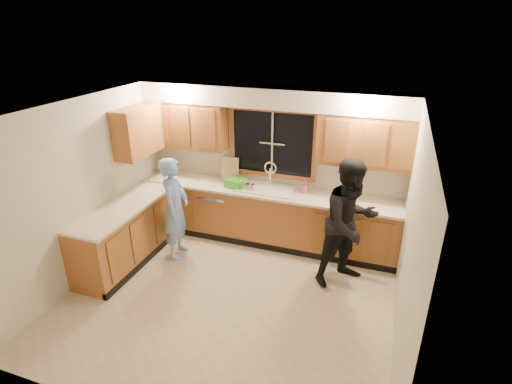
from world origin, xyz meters
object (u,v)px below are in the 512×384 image
stove (102,253)px  woman (350,223)px  sink (266,193)px  bowl (341,196)px  dishwasher (218,211)px  soap_bottle (306,187)px  knife_block (168,169)px  man (175,209)px  dish_crate (236,183)px

stove → woman: woman is taller
sink → bowl: bearing=2.9°
sink → dishwasher: (-0.85, -0.01, -0.45)m
stove → soap_bottle: bearing=38.7°
woman → bowl: size_ratio=8.16×
dishwasher → stove: 2.04m
stove → knife_block: knife_block is taller
dishwasher → woman: woman is taller
soap_bottle → stove: bearing=-141.3°
dishwasher → woman: 2.40m
man → dish_crate: bearing=-49.9°
dishwasher → knife_block: knife_block is taller
stove → woman: bearing=19.7°
sink → dish_crate: bearing=-174.5°
sink → man: 1.45m
knife_block → dish_crate: knife_block is taller
bowl → stove: bearing=-147.6°
dishwasher → stove: size_ratio=0.91×
sink → man: bearing=-142.9°
sink → knife_block: sink is taller
stove → bowl: bearing=32.4°
dishwasher → sink: bearing=1.0°
knife_block → bowl: (2.98, 0.01, -0.08)m
sink → bowl: 1.17m
bowl → dish_crate: bearing=-176.3°
woman → soap_bottle: 1.12m
man → bowl: 2.50m
sink → knife_block: bearing=178.4°
sink → bowl: sink is taller
woman → knife_block: 3.30m
stove → dish_crate: bearing=53.8°
knife_block → dish_crate: size_ratio=0.74×
man → woman: size_ratio=0.88×
man → dish_crate: 1.07m
woman → bowl: (-0.24, 0.74, 0.04)m
sink → dishwasher: sink is taller
sink → man: size_ratio=0.54×
dish_crate → man: bearing=-128.4°
bowl → soap_bottle: bearing=175.2°
knife_block → man: bearing=-73.7°
sink → soap_bottle: (0.61, 0.11, 0.14)m
knife_block → bowl: knife_block is taller
dishwasher → dish_crate: dish_crate is taller
woman → dish_crate: size_ratio=6.11×
stove → dish_crate: dish_crate is taller
soap_bottle → dish_crate: bearing=-172.1°
man → knife_block: 1.16m
stove → man: 1.20m
sink → stove: 2.60m
sink → stove: bearing=-134.6°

